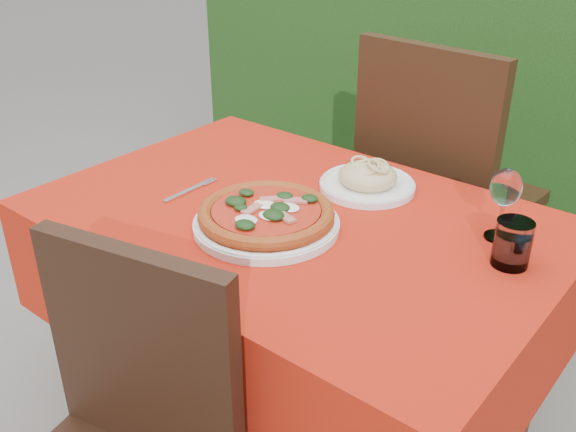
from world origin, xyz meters
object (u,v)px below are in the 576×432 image
Objects in this scene: fork at (185,192)px; wine_glass at (506,191)px; pasta_plate at (367,180)px; pizza_plate at (266,217)px; water_glass at (512,246)px; chair_far at (438,181)px.

wine_glass is at bearing 21.31° from fork.
pasta_plate is 1.31× the size of fork.
pasta_plate is (0.06, 0.33, -0.00)m from pizza_plate.
water_glass is at bearing 22.16° from pizza_plate.
chair_far is 6.24× the size of wine_glass.
chair_far is 2.61× the size of pizza_plate.
wine_glass is 0.79m from fork.
pasta_plate is at bearing 95.13° from chair_far.
chair_far reaches higher than water_glass.
wine_glass is (0.38, -0.48, 0.26)m from chair_far.
chair_far is 5.52× the size of fork.
chair_far is 4.22× the size of pasta_plate.
chair_far reaches higher than fork.
water_glass is at bearing 132.31° from chair_far.
pizza_plate is at bearing -157.84° from water_glass.
water_glass reaches higher than pizza_plate.
fork is (-0.35, -0.77, 0.14)m from chair_far.
chair_far is at bearing 128.02° from water_glass.
pizza_plate is 0.34m from pasta_plate.
chair_far is at bearing 85.73° from pizza_plate.
wine_glass reaches higher than fork.
water_glass is at bearing -16.02° from pasta_plate.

